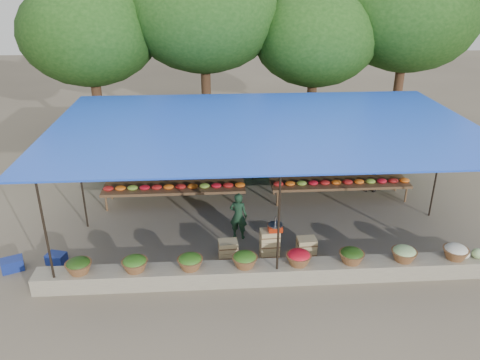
{
  "coord_description": "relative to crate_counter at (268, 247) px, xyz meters",
  "views": [
    {
      "loc": [
        -1.38,
        -11.42,
        6.36
      ],
      "look_at": [
        -0.61,
        0.2,
        1.18
      ],
      "focal_mm": 35.0,
      "sensor_mm": 36.0,
      "label": 1
    }
  ],
  "objects": [
    {
      "name": "stone_curb",
      "position": [
        0.06,
        -0.88,
        -0.11
      ],
      "size": [
        10.6,
        0.55,
        0.4
      ],
      "primitive_type": "cube",
      "color": "slate",
      "rests_on": "ground"
    },
    {
      "name": "fruit_table_left",
      "position": [
        -2.43,
        3.22,
        0.3
      ],
      "size": [
        4.21,
        0.95,
        0.93
      ],
      "color": "#553522",
      "rests_on": "ground"
    },
    {
      "name": "stall_canopy",
      "position": [
        0.06,
        1.94,
        2.36
      ],
      "size": [
        10.8,
        6.6,
        2.82
      ],
      "color": "black",
      "rests_on": "ground"
    },
    {
      "name": "customer_mid",
      "position": [
        2.13,
        4.34,
        0.55
      ],
      "size": [
        1.16,
        0.72,
        1.72
      ],
      "primitive_type": "imported",
      "rotation": [
        0.0,
        0.0,
        0.07
      ],
      "color": "slate",
      "rests_on": "ground"
    },
    {
      "name": "vendor_seated",
      "position": [
        -0.66,
        1.02,
        0.33
      ],
      "size": [
        0.54,
        0.44,
        1.27
      ],
      "primitive_type": "imported",
      "rotation": [
        0.0,
        0.0,
        2.81
      ],
      "color": "#193823",
      "rests_on": "ground"
    },
    {
      "name": "produce_baskets",
      "position": [
        -0.04,
        -0.88,
        0.25
      ],
      "size": [
        8.98,
        0.58,
        0.34
      ],
      "color": "brown",
      "rests_on": "stone_curb"
    },
    {
      "name": "blue_crate_front",
      "position": [
        -5.06,
        0.12,
        -0.18
      ],
      "size": [
        0.5,
        0.42,
        0.26
      ],
      "primitive_type": "cube",
      "rotation": [
        0.0,
        0.0,
        -0.3
      ],
      "color": "navy",
      "rests_on": "ground"
    },
    {
      "name": "customer_right",
      "position": [
        3.69,
        3.71,
        0.58
      ],
      "size": [
        1.11,
        0.64,
        1.79
      ],
      "primitive_type": "imported",
      "rotation": [
        0.0,
        0.0,
        -0.21
      ],
      "color": "slate",
      "rests_on": "ground"
    },
    {
      "name": "netting_backdrop",
      "position": [
        0.06,
        5.02,
        0.94
      ],
      "size": [
        10.6,
        0.06,
        2.5
      ],
      "primitive_type": "cube",
      "color": "#1C4F1C",
      "rests_on": "ground"
    },
    {
      "name": "crate_counter",
      "position": [
        0.0,
        0.0,
        0.0
      ],
      "size": [
        2.37,
        0.36,
        0.77
      ],
      "color": "tan",
      "rests_on": "ground"
    },
    {
      "name": "ground",
      "position": [
        0.06,
        1.87,
        -0.31
      ],
      "size": [
        60.0,
        60.0,
        0.0
      ],
      "primitive_type": "plane",
      "color": "#665A4B",
      "rests_on": "ground"
    },
    {
      "name": "customer_left",
      "position": [
        -2.26,
        3.7,
        0.59
      ],
      "size": [
        0.96,
        0.8,
        1.81
      ],
      "primitive_type": "imported",
      "rotation": [
        0.0,
        0.0,
        0.13
      ],
      "color": "slate",
      "rests_on": "ground"
    },
    {
      "name": "tree_row",
      "position": [
        0.56,
        7.95,
        4.39
      ],
      "size": [
        16.51,
        5.5,
        7.12
      ],
      "color": "#3D2316",
      "rests_on": "ground"
    },
    {
      "name": "weighing_scale",
      "position": [
        0.15,
        0.0,
        0.55
      ],
      "size": [
        0.35,
        0.35,
        0.37
      ],
      "color": "red",
      "rests_on": "crate_counter"
    },
    {
      "name": "fruit_table_right",
      "position": [
        2.57,
        3.22,
        0.3
      ],
      "size": [
        4.21,
        0.95,
        0.93
      ],
      "color": "#553522",
      "rests_on": "ground"
    },
    {
      "name": "blue_crate_back",
      "position": [
        -6.0,
        -0.09,
        -0.17
      ],
      "size": [
        0.58,
        0.51,
        0.29
      ],
      "primitive_type": "cube",
      "rotation": [
        0.0,
        0.0,
        0.41
      ],
      "color": "navy",
      "rests_on": "ground"
    }
  ]
}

